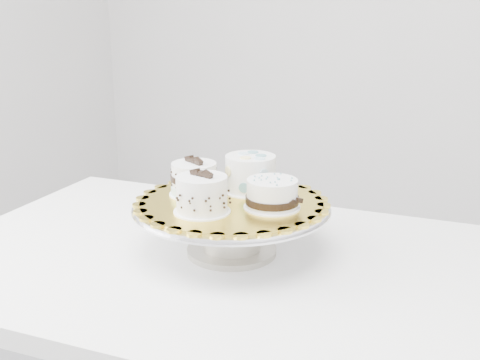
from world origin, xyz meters
The scene contains 7 objects.
table centered at (0.05, 0.19, 0.67)m, with size 1.29×0.98×0.75m.
cake_stand centered at (0.07, 0.22, 0.82)m, with size 0.40×0.40×0.11m.
cake_board centered at (0.07, 0.22, 0.86)m, with size 0.37×0.37×0.01m, color gold.
cake_swirl centered at (0.06, 0.13, 0.90)m, with size 0.11×0.11×0.09m.
cake_banded centered at (-0.02, 0.21, 0.90)m, with size 0.12×0.12×0.08m.
cake_dots centered at (0.07, 0.29, 0.90)m, with size 0.14×0.14×0.08m.
cake_ribbon centered at (0.16, 0.22, 0.89)m, with size 0.12×0.12×0.06m.
Camera 1 is at (0.71, -0.74, 1.25)m, focal length 45.00 mm.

